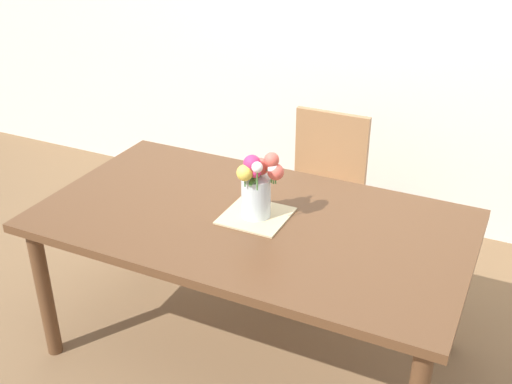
% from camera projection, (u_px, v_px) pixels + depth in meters
% --- Properties ---
extents(ground_plane, '(12.00, 12.00, 0.00)m').
position_uv_depth(ground_plane, '(252.00, 347.00, 3.00)').
color(ground_plane, brown).
extents(dining_table, '(1.85, 1.03, 0.73)m').
position_uv_depth(dining_table, '(252.00, 232.00, 2.69)').
color(dining_table, brown).
rests_on(dining_table, ground_plane).
extents(chair_far, '(0.42, 0.42, 0.90)m').
position_uv_depth(chair_far, '(323.00, 183.00, 3.43)').
color(chair_far, '#9E7047').
rests_on(chair_far, ground_plane).
extents(placemat, '(0.27, 0.27, 0.01)m').
position_uv_depth(placemat, '(256.00, 216.00, 2.66)').
color(placemat, '#CCB789').
rests_on(placemat, dining_table).
extents(flower_vase, '(0.22, 0.21, 0.30)m').
position_uv_depth(flower_vase, '(257.00, 184.00, 2.58)').
color(flower_vase, silver).
rests_on(flower_vase, placemat).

